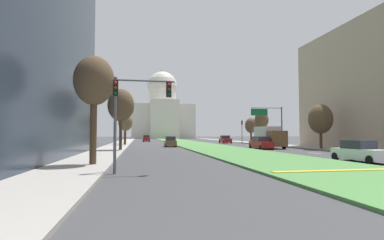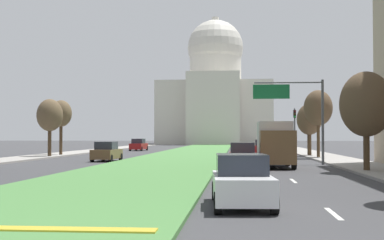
% 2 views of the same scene
% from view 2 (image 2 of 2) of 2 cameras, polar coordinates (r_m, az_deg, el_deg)
% --- Properties ---
extents(ground_plane, '(291.49, 291.49, 0.00)m').
position_cam_2_polar(ground_plane, '(70.05, 0.29, -3.48)').
color(ground_plane, '#3D3D3F').
extents(grass_median, '(8.62, 119.25, 0.14)m').
position_cam_2_polar(grass_median, '(63.45, -0.20, -3.61)').
color(grass_median, '#4C8442').
rests_on(grass_median, ground_plane).
extents(lane_dashes_right, '(0.16, 46.37, 0.01)m').
position_cam_2_polar(lane_dashes_right, '(37.12, 9.14, -5.09)').
color(lane_dashes_right, silver).
rests_on(lane_dashes_right, ground_plane).
extents(sidewalk_left, '(4.00, 119.25, 0.15)m').
position_cam_2_polar(sidewalk_left, '(60.03, -14.66, -3.67)').
color(sidewalk_left, '#9E9991').
rests_on(sidewalk_left, ground_plane).
extents(sidewalk_right, '(4.00, 119.25, 0.15)m').
position_cam_2_polar(sidewalk_right, '(57.26, 13.76, -3.77)').
color(sidewalk_right, '#9E9991').
rests_on(sidewalk_right, ground_plane).
extents(capitol_building, '(28.05, 27.47, 32.71)m').
position_cam_2_polar(capitol_building, '(135.74, 2.51, 2.45)').
color(capitol_building, beige).
rests_on(capitol_building, ground_plane).
extents(traffic_light_far_right, '(0.28, 0.35, 5.20)m').
position_cam_2_polar(traffic_light_far_right, '(59.54, 10.96, -0.59)').
color(traffic_light_far_right, '#515456').
rests_on(traffic_light_far_right, ground_plane).
extents(overhead_guide_sign, '(5.39, 0.20, 6.50)m').
position_cam_2_polar(overhead_guide_sign, '(41.46, 11.14, 1.69)').
color(overhead_guide_sign, '#515456').
rests_on(overhead_guide_sign, ground_plane).
extents(street_tree_right_mid, '(3.16, 3.16, 6.10)m').
position_cam_2_polar(street_tree_right_mid, '(33.71, 18.18, 1.59)').
color(street_tree_right_mid, '#4C3823').
rests_on(street_tree_right_mid, ground_plane).
extents(street_tree_left_far, '(2.60, 2.60, 5.90)m').
position_cam_2_polar(street_tree_left_far, '(55.29, -15.02, 0.46)').
color(street_tree_left_far, '#4C3823').
rests_on(street_tree_left_far, ground_plane).
extents(street_tree_right_far, '(2.76, 2.76, 6.60)m').
position_cam_2_polar(street_tree_right_far, '(52.61, 13.38, 1.22)').
color(street_tree_right_far, '#4C3823').
rests_on(street_tree_right_far, ground_plane).
extents(street_tree_left_distant, '(2.32, 2.32, 6.07)m').
position_cam_2_polar(street_tree_left_distant, '(59.47, -13.87, 0.61)').
color(street_tree_left_distant, '#4C3823').
rests_on(street_tree_left_distant, ground_plane).
extents(street_tree_right_distant, '(2.64, 2.64, 5.58)m').
position_cam_2_polar(street_tree_right_distant, '(57.64, 12.47, 0.01)').
color(street_tree_right_distant, '#4C3823').
rests_on(street_tree_right_distant, ground_plane).
extents(sedan_lead_stopped, '(2.07, 4.33, 1.64)m').
position_cam_2_polar(sedan_lead_stopped, '(16.90, 5.35, -6.63)').
color(sedan_lead_stopped, silver).
rests_on(sedan_lead_stopped, ground_plane).
extents(sedan_midblock, '(1.84, 4.51, 1.76)m').
position_cam_2_polar(sedan_midblock, '(35.47, 5.44, -3.94)').
color(sedan_midblock, maroon).
rests_on(sedan_midblock, ground_plane).
extents(sedan_distant, '(1.95, 4.22, 1.69)m').
position_cam_2_polar(sedan_distant, '(46.45, -9.14, -3.42)').
color(sedan_distant, brown).
rests_on(sedan_distant, ground_plane).
extents(sedan_far_horizon, '(2.05, 4.43, 1.75)m').
position_cam_2_polar(sedan_far_horizon, '(60.80, 7.59, -2.98)').
color(sedan_far_horizon, maroon).
rests_on(sedan_far_horizon, ground_plane).
extents(sedan_very_far, '(2.10, 4.52, 1.75)m').
position_cam_2_polar(sedan_very_far, '(77.83, -5.75, -2.69)').
color(sedan_very_far, maroon).
rests_on(sedan_very_far, ground_plane).
extents(box_truck_delivery, '(2.40, 6.40, 3.20)m').
position_cam_2_polar(box_truck_delivery, '(37.68, 8.91, -2.49)').
color(box_truck_delivery, brown).
rests_on(box_truck_delivery, ground_plane).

